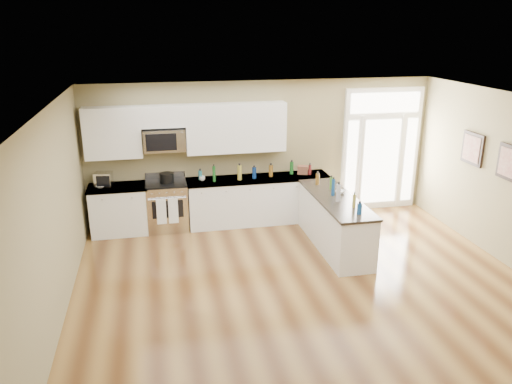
{
  "coord_description": "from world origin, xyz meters",
  "views": [
    {
      "loc": [
        -2.15,
        -5.56,
        3.83
      ],
      "look_at": [
        -0.56,
        2.0,
        1.22
      ],
      "focal_mm": 35.0,
      "sensor_mm": 36.0,
      "label": 1
    }
  ],
  "objects_px": {
    "toaster_oven": "(104,179)",
    "kitchen_range": "(167,206)",
    "peninsula_cabinet": "(334,224)",
    "stockpot": "(167,177)"
  },
  "relations": [
    {
      "from": "kitchen_range",
      "to": "peninsula_cabinet",
      "type": "bearing_deg",
      "value": -26.58
    },
    {
      "from": "toaster_oven",
      "to": "kitchen_range",
      "type": "bearing_deg",
      "value": 7.77
    },
    {
      "from": "peninsula_cabinet",
      "to": "kitchen_range",
      "type": "height_order",
      "value": "kitchen_range"
    },
    {
      "from": "peninsula_cabinet",
      "to": "stockpot",
      "type": "height_order",
      "value": "stockpot"
    },
    {
      "from": "peninsula_cabinet",
      "to": "toaster_oven",
      "type": "bearing_deg",
      "value": 159.55
    },
    {
      "from": "peninsula_cabinet",
      "to": "stockpot",
      "type": "distance_m",
      "value": 3.27
    },
    {
      "from": "stockpot",
      "to": "peninsula_cabinet",
      "type": "bearing_deg",
      "value": -26.72
    },
    {
      "from": "kitchen_range",
      "to": "stockpot",
      "type": "xyz_separation_m",
      "value": [
        0.02,
        -0.0,
        0.57
      ]
    },
    {
      "from": "toaster_oven",
      "to": "peninsula_cabinet",
      "type": "bearing_deg",
      "value": -9.85
    },
    {
      "from": "peninsula_cabinet",
      "to": "stockpot",
      "type": "xyz_separation_m",
      "value": [
        -2.87,
        1.45,
        0.62
      ]
    }
  ]
}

